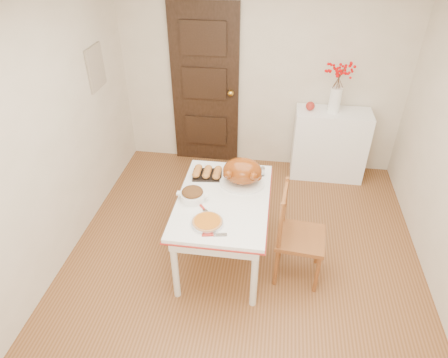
# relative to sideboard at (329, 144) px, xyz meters

# --- Properties ---
(floor) EXTENTS (3.50, 4.00, 0.00)m
(floor) POSITION_rel_sideboard_xyz_m (-0.90, -1.78, -0.45)
(floor) COLOR brown
(floor) RESTS_ON ground
(wall_back) EXTENTS (3.50, 0.00, 2.50)m
(wall_back) POSITION_rel_sideboard_xyz_m (-0.90, 0.22, 0.80)
(wall_back) COLOR beige
(wall_back) RESTS_ON ground
(wall_left) EXTENTS (0.00, 4.00, 2.50)m
(wall_left) POSITION_rel_sideboard_xyz_m (-2.65, -1.78, 0.80)
(wall_left) COLOR beige
(wall_left) RESTS_ON ground
(door_back) EXTENTS (0.85, 0.06, 2.06)m
(door_back) POSITION_rel_sideboard_xyz_m (-1.60, 0.19, 0.58)
(door_back) COLOR black
(door_back) RESTS_ON ground
(photo_board) EXTENTS (0.03, 0.35, 0.45)m
(photo_board) POSITION_rel_sideboard_xyz_m (-2.63, -0.58, 1.05)
(photo_board) COLOR #BFB59C
(photo_board) RESTS_ON ground
(sideboard) EXTENTS (0.90, 0.40, 0.90)m
(sideboard) POSITION_rel_sideboard_xyz_m (0.00, 0.00, 0.00)
(sideboard) COLOR white
(sideboard) RESTS_ON floor
(kitchen_table) EXTENTS (0.84, 1.23, 0.74)m
(kitchen_table) POSITION_rel_sideboard_xyz_m (-1.10, -1.67, -0.08)
(kitchen_table) COLOR white
(kitchen_table) RESTS_ON floor
(chair_oak) EXTENTS (0.46, 0.46, 0.96)m
(chair_oak) POSITION_rel_sideboard_xyz_m (-0.38, -1.78, 0.03)
(chair_oak) COLOR brown
(chair_oak) RESTS_ON floor
(berry_vase) EXTENTS (0.32, 0.32, 0.62)m
(berry_vase) POSITION_rel_sideboard_xyz_m (-0.02, 0.00, 0.76)
(berry_vase) COLOR white
(berry_vase) RESTS_ON sideboard
(apple) EXTENTS (0.11, 0.11, 0.11)m
(apple) POSITION_rel_sideboard_xyz_m (-0.29, 0.00, 0.50)
(apple) COLOR maroon
(apple) RESTS_ON sideboard
(turkey_platter) EXTENTS (0.46, 0.38, 0.27)m
(turkey_platter) POSITION_rel_sideboard_xyz_m (-0.96, -1.42, 0.42)
(turkey_platter) COLOR #86350F
(turkey_platter) RESTS_ON kitchen_table
(pumpkin_pie) EXTENTS (0.29, 0.29, 0.05)m
(pumpkin_pie) POSITION_rel_sideboard_xyz_m (-1.18, -2.03, 0.32)
(pumpkin_pie) COLOR #B25B12
(pumpkin_pie) RESTS_ON kitchen_table
(stuffing_dish) EXTENTS (0.31, 0.26, 0.11)m
(stuffing_dish) POSITION_rel_sideboard_xyz_m (-1.37, -1.72, 0.34)
(stuffing_dish) COLOR brown
(stuffing_dish) RESTS_ON kitchen_table
(rolls_tray) EXTENTS (0.31, 0.25, 0.08)m
(rolls_tray) POSITION_rel_sideboard_xyz_m (-1.31, -1.33, 0.33)
(rolls_tray) COLOR #A8692C
(rolls_tray) RESTS_ON kitchen_table
(pie_server) EXTENTS (0.21, 0.10, 0.01)m
(pie_server) POSITION_rel_sideboard_xyz_m (-1.10, -2.16, 0.29)
(pie_server) COLOR silver
(pie_server) RESTS_ON kitchen_table
(carving_knife) EXTENTS (0.19, 0.22, 0.01)m
(carving_knife) POSITION_rel_sideboard_xyz_m (-1.22, -1.88, 0.29)
(carving_knife) COLOR silver
(carving_knife) RESTS_ON kitchen_table
(drinking_glass) EXTENTS (0.07, 0.07, 0.11)m
(drinking_glass) POSITION_rel_sideboard_xyz_m (-1.02, -1.23, 0.34)
(drinking_glass) COLOR white
(drinking_glass) RESTS_ON kitchen_table
(shaker_pair) EXTENTS (0.10, 0.06, 0.10)m
(shaker_pair) POSITION_rel_sideboard_xyz_m (-0.81, -1.24, 0.34)
(shaker_pair) COLOR white
(shaker_pair) RESTS_ON kitchen_table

